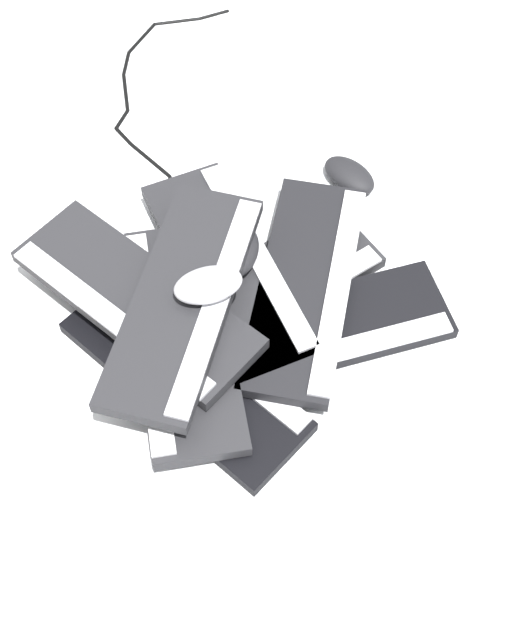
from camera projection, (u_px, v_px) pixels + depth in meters
name	position (u px, v px, depth m)	size (l,w,h in m)	color
ground_plane	(287.00, 356.00, 1.48)	(3.20, 3.20, 0.00)	white
keyboard_0	(319.00, 331.00, 1.49)	(0.45, 0.36, 0.03)	black
keyboard_1	(260.00, 293.00, 1.53)	(0.40, 0.43, 0.03)	#232326
keyboard_2	(186.00, 374.00, 1.45)	(0.46, 0.33, 0.03)	black
keyboard_3	(307.00, 287.00, 1.50)	(0.18, 0.45, 0.03)	black
keyboard_4	(182.00, 337.00, 1.45)	(0.32, 0.46, 0.03)	#232326
keyboard_5	(135.00, 301.00, 1.45)	(0.46, 0.32, 0.03)	#232326
keyboard_6	(228.00, 268.00, 1.52)	(0.39, 0.44, 0.03)	#232326
keyboard_7	(185.00, 298.00, 1.42)	(0.15, 0.44, 0.03)	#232326
mouse_0	(208.00, 285.00, 1.39)	(0.11, 0.07, 0.04)	#B7B7BC
mouse_1	(93.00, 252.00, 1.57)	(0.11, 0.07, 0.04)	black
mouse_2	(118.00, 523.00, 1.31)	(0.11, 0.07, 0.04)	silver
mouse_3	(349.00, 175.00, 1.67)	(0.11, 0.07, 0.04)	black
mouse_4	(239.00, 252.00, 1.50)	(0.11, 0.07, 0.04)	black
cable_0	(153.00, 91.00, 1.81)	(0.26, 0.57, 0.01)	black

